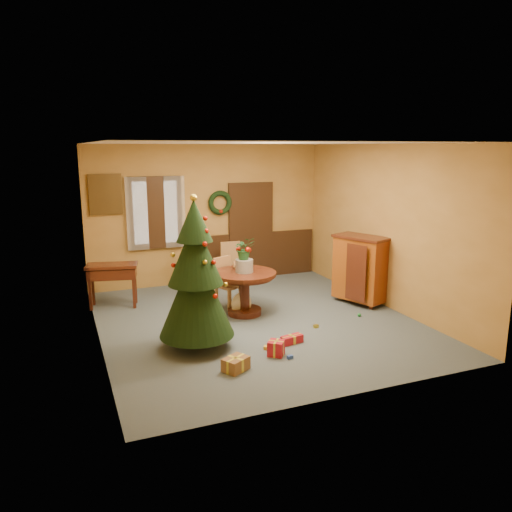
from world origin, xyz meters
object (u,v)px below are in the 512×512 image
writing_desk (112,275)px  sideboard (360,267)px  chair_near (226,281)px  christmas_tree (196,277)px  dining_table (244,285)px

writing_desk → sideboard: sideboard is taller
chair_near → christmas_tree: size_ratio=0.42×
dining_table → christmas_tree: christmas_tree is taller
writing_desk → christmas_tree: bearing=-69.4°
dining_table → sideboard: size_ratio=0.87×
dining_table → writing_desk: bearing=148.1°
dining_table → chair_near: size_ratio=1.18×
sideboard → dining_table: bearing=175.0°
chair_near → writing_desk: bearing=156.4°
chair_near → christmas_tree: christmas_tree is taller
christmas_tree → chair_near: bearing=58.2°
dining_table → sideboard: sideboard is taller
chair_near → sideboard: (2.38, -0.65, 0.18)m
dining_table → writing_desk: size_ratio=1.13×
dining_table → chair_near: chair_near is taller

